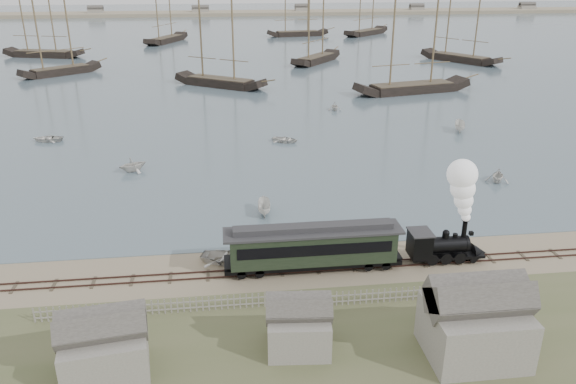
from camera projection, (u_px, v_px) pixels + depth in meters
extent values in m
plane|color=tan|center=(256.00, 261.00, 47.67)|extent=(600.00, 600.00, 0.00)
cube|color=#42535F|center=(224.00, 33.00, 203.97)|extent=(600.00, 336.00, 0.06)
cube|color=#3E2721|center=(258.00, 275.00, 45.34)|extent=(120.00, 0.08, 0.12)
cube|color=#3E2721|center=(257.00, 268.00, 46.26)|extent=(120.00, 0.08, 0.12)
cube|color=#413629|center=(257.00, 272.00, 45.82)|extent=(120.00, 1.80, 0.06)
cube|color=tan|center=(221.00, 15.00, 277.53)|extent=(500.00, 20.00, 1.80)
cube|color=black|center=(446.00, 254.00, 47.38)|extent=(6.24, 1.84, 0.23)
cylinder|color=black|center=(443.00, 245.00, 46.99)|extent=(3.85, 1.38, 1.38)
cube|color=black|center=(420.00, 244.00, 46.70)|extent=(1.65, 2.02, 2.11)
cube|color=#303032|center=(421.00, 232.00, 46.28)|extent=(1.84, 2.20, 0.11)
cylinder|color=black|center=(464.00, 230.00, 46.72)|extent=(0.40, 0.40, 1.47)
sphere|color=black|center=(446.00, 233.00, 46.61)|extent=(0.59, 0.59, 0.59)
cone|color=black|center=(479.00, 253.00, 47.75)|extent=(1.28, 1.84, 1.84)
cube|color=black|center=(471.00, 233.00, 46.92)|extent=(0.32, 0.32, 0.32)
cube|color=black|center=(313.00, 261.00, 46.07)|extent=(14.46, 2.38, 0.36)
cube|color=black|center=(313.00, 246.00, 45.53)|extent=(13.43, 2.58, 2.58)
cube|color=black|center=(316.00, 251.00, 44.23)|extent=(12.39, 0.06, 0.93)
cube|color=black|center=(310.00, 236.00, 46.64)|extent=(12.39, 0.06, 0.93)
cube|color=#303032|center=(313.00, 231.00, 45.02)|extent=(14.46, 2.79, 0.19)
cube|color=#303032|center=(313.00, 227.00, 44.91)|extent=(12.91, 1.24, 0.46)
imported|color=silver|center=(227.00, 258.00, 47.24)|extent=(4.42, 5.19, 0.91)
imported|color=silver|center=(133.00, 164.00, 67.75)|extent=(4.21, 4.38, 1.78)
imported|color=silver|center=(264.00, 208.00, 56.27)|extent=(3.43, 1.47, 1.30)
imported|color=silver|center=(285.00, 139.00, 79.11)|extent=(4.06, 4.53, 0.77)
imported|color=silver|center=(498.00, 175.00, 64.49)|extent=(3.89, 3.74, 1.59)
imported|color=silver|center=(460.00, 127.00, 84.13)|extent=(4.09, 2.66, 1.48)
imported|color=silver|center=(48.00, 138.00, 79.50)|extent=(3.28, 4.34, 0.85)
imported|color=silver|center=(335.00, 106.00, 96.23)|extent=(2.68, 2.32, 1.40)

